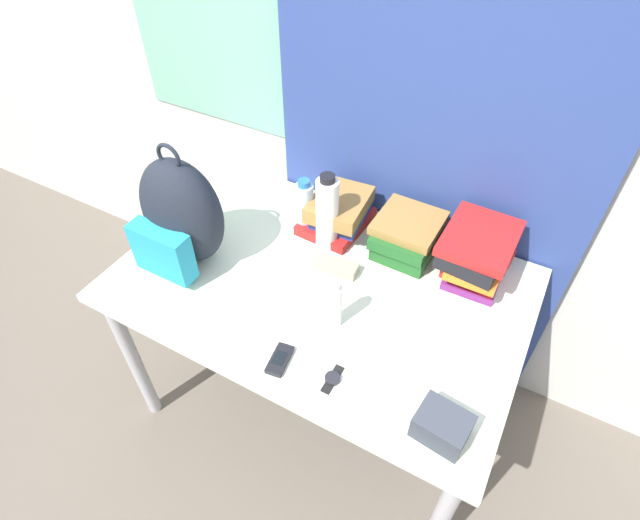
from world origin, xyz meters
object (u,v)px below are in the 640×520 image
cell_phone (280,360)px  camera_pouch (442,426)px  book_stack_center (407,236)px  water_bottle (305,206)px  book_stack_right (478,253)px  backpack (180,216)px  sunglasses_case (335,266)px  wristwatch (333,379)px  sunscreen_bottle (335,305)px  book_stack_left (339,212)px  sports_bottle (327,213)px

cell_phone → camera_pouch: bearing=1.6°
book_stack_center → water_bottle: (-0.36, -0.06, 0.03)m
book_stack_center → book_stack_right: book_stack_right is taller
backpack → sunglasses_case: bearing=21.7°
wristwatch → sunglasses_case: bearing=116.8°
water_bottle → sunscreen_bottle: (0.29, -0.33, -0.02)m
cell_phone → wristwatch: bearing=7.1°
book_stack_center → water_bottle: bearing=-170.4°
water_bottle → sunscreen_bottle: water_bottle is taller
wristwatch → book_stack_center: bearing=92.0°
book_stack_left → book_stack_center: size_ratio=1.13×
book_stack_center → sports_bottle: (-0.25, -0.10, 0.07)m
book_stack_right → camera_pouch: size_ratio=2.05×
cell_phone → sports_bottle: bearing=103.2°
camera_pouch → sunglasses_case: bearing=142.5°
sunscreen_bottle → camera_pouch: 0.43m
sunscreen_bottle → backpack: bearing=178.5°
book_stack_left → sunscreen_bottle: (0.19, -0.39, 0.02)m
sunglasses_case → wristwatch: (0.19, -0.37, -0.01)m
book_stack_left → camera_pouch: (0.58, -0.58, -0.03)m
backpack → water_bottle: 0.42m
backpack → book_stack_left: (0.37, 0.38, -0.11)m
sports_bottle → camera_pouch: size_ratio=2.06×
sunscreen_bottle → camera_pouch: sunscreen_bottle is taller
book_stack_right → cell_phone: book_stack_right is taller
book_stack_right → sunscreen_bottle: 0.50m
book_stack_left → wristwatch: (0.28, -0.57, -0.06)m
backpack → sunglasses_case: backpack is taller
book_stack_left → camera_pouch: book_stack_left is taller
cell_phone → backpack: bearing=156.8°
camera_pouch → book_stack_left: bearing=135.3°
cell_phone → book_stack_right: bearing=57.6°
book_stack_left → book_stack_right: book_stack_right is taller
water_bottle → sunglasses_case: size_ratio=1.33×
water_bottle → camera_pouch: water_bottle is taller
book_stack_right → sports_bottle: sports_bottle is taller
backpack → sunglasses_case: size_ratio=2.80×
cell_phone → camera_pouch: size_ratio=0.77×
cell_phone → book_stack_left: bearing=101.6°
book_stack_right → backpack: bearing=-156.2°
book_stack_right → water_bottle: 0.60m
sunscreen_bottle → cell_phone: size_ratio=1.64×
water_bottle → wristwatch: (0.38, -0.51, -0.09)m
book_stack_left → wristwatch: size_ratio=2.79×
backpack → wristwatch: 0.69m
sunglasses_case → wristwatch: bearing=-63.2°
cell_phone → wristwatch: 0.16m
water_bottle → sports_bottle: bearing=-19.2°
sports_bottle → camera_pouch: sports_bottle is taller
backpack → camera_pouch: 0.98m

